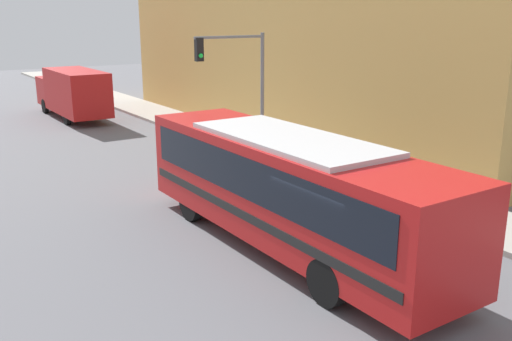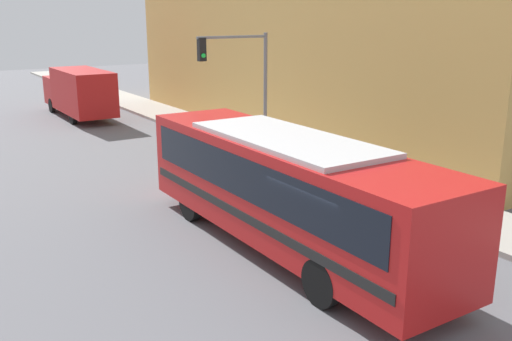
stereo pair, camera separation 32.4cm
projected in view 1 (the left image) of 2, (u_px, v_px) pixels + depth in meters
ground_plane at (341, 282)px, 13.44m from camera, size 120.00×120.00×0.00m
sidewalk at (184, 123)px, 32.64m from camera, size 2.88×70.00×0.17m
building_facade at (299, 56)px, 30.08m from camera, size 6.00×28.25×7.88m
city_bus at (288, 184)px, 14.90m from camera, size 2.65×10.85×3.09m
delivery_truck at (73, 92)px, 34.12m from camera, size 2.30×8.21×2.94m
fire_hydrant at (347, 175)px, 20.38m from camera, size 0.23×0.31×0.78m
traffic_light_pole at (240, 73)px, 23.49m from camera, size 3.28×0.35×5.19m
parking_meter at (293, 146)px, 22.82m from camera, size 0.14×0.14×1.24m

